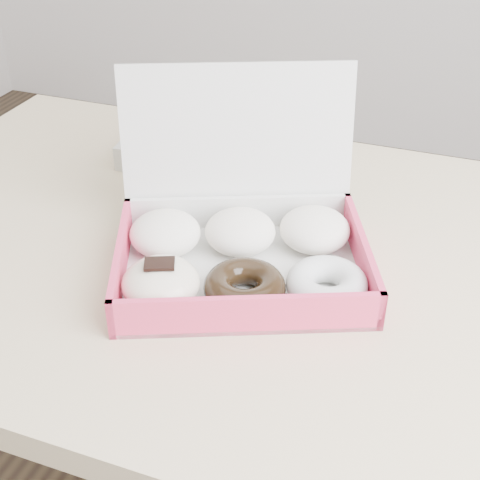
% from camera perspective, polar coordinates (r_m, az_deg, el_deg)
% --- Properties ---
extents(table, '(1.20, 0.80, 0.75)m').
position_cam_1_polar(table, '(1.02, -1.01, -3.92)').
color(table, '#D0BB88').
rests_on(table, ground).
extents(donut_box, '(0.42, 0.39, 0.24)m').
position_cam_1_polar(donut_box, '(0.90, -0.09, -0.34)').
color(donut_box, silver).
rests_on(donut_box, table).
extents(newspapers, '(0.28, 0.24, 0.04)m').
position_cam_1_polar(newspapers, '(1.22, -2.93, 8.30)').
color(newspapers, silver).
rests_on(newspapers, table).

